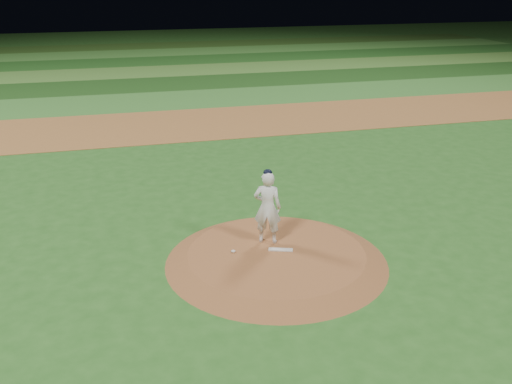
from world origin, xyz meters
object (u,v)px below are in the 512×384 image
object	(u,v)px
pitchers_mound	(276,257)
rosin_bag	(233,251)
pitcher_on_mound	(267,207)
pitching_rubber	(281,250)

from	to	relation	value
pitchers_mound	rosin_bag	bearing A→B (deg)	164.92
pitcher_on_mound	rosin_bag	bearing A→B (deg)	-159.69
pitchers_mound	rosin_bag	size ratio (longest dim) A/B	49.69
pitchers_mound	pitcher_on_mound	bearing A→B (deg)	95.28
rosin_bag	pitcher_on_mound	world-z (taller)	pitcher_on_mound
pitchers_mound	rosin_bag	distance (m)	1.08
pitchers_mound	rosin_bag	xyz separation A→B (m)	(-1.03, 0.28, 0.16)
rosin_bag	pitcher_on_mound	size ratio (longest dim) A/B	0.06
pitching_rubber	pitcher_on_mound	bearing A→B (deg)	128.96
rosin_bag	pitcher_on_mound	distance (m)	1.40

